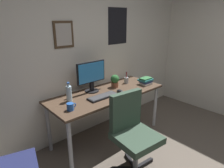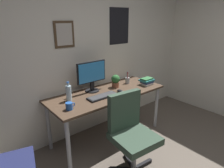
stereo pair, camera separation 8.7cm
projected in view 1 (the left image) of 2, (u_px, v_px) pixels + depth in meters
wall_back at (86, 49)px, 2.84m from camera, size 4.40×0.10×2.60m
desk at (107, 97)px, 2.78m from camera, size 1.71×0.68×0.73m
office_chair at (132, 130)px, 2.21m from camera, size 0.56×0.57×0.95m
side_chair at (3, 167)px, 1.68m from camera, size 0.52×0.51×0.88m
monitor at (91, 75)px, 2.72m from camera, size 0.46×0.20×0.43m
keyboard at (103, 96)px, 2.58m from camera, size 0.43×0.15×0.03m
computer_mouse at (120, 91)px, 2.75m from camera, size 0.06×0.11×0.04m
water_bottle at (69, 93)px, 2.43m from camera, size 0.07×0.07×0.25m
coffee_mug_near at (70, 107)px, 2.21m from camera, size 0.12×0.08×0.09m
potted_plant at (115, 80)px, 2.93m from camera, size 0.13×0.13×0.20m
pen_cup at (126, 80)px, 3.13m from camera, size 0.07×0.07×0.20m
book_stack_left at (146, 81)px, 3.08m from camera, size 0.22×0.16×0.11m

